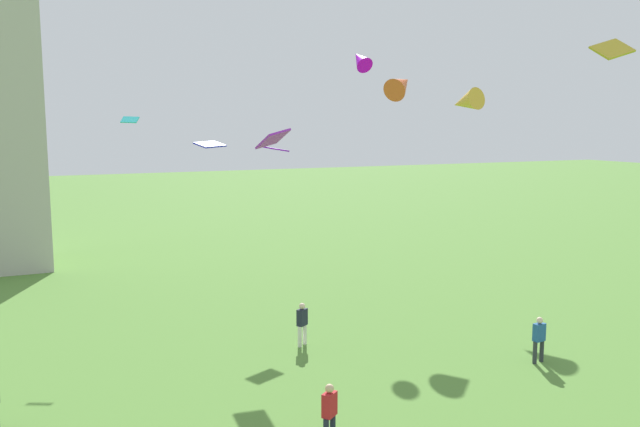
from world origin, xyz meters
name	(u,v)px	position (x,y,z in m)	size (l,w,h in m)	color
person_1	(539,337)	(6.66, 15.61, 1.00)	(0.55, 0.33, 1.77)	#2D3338
person_2	(329,411)	(-3.29, 13.08, 1.02)	(0.54, 0.49, 1.80)	#1E2333
person_3	(302,322)	(-0.70, 21.11, 1.01)	(0.53, 0.49, 1.78)	silver
kite_flying_0	(612,49)	(5.81, 12.23, 11.22)	(1.27, 0.73, 0.77)	gold
kite_flying_1	(465,102)	(12.69, 28.55, 10.21)	(1.55, 2.17, 1.60)	gold
kite_flying_3	(273,139)	(-0.35, 25.21, 8.30)	(1.24, 1.75, 0.97)	purple
kite_flying_4	(276,149)	(0.92, 28.21, 7.72)	(1.32, 1.10, 0.30)	#6F0AC3
kite_flying_5	(130,120)	(-5.72, 30.83, 9.17)	(0.95, 0.82, 0.34)	#25C5C8
kite_flying_6	(360,59)	(7.28, 31.25, 12.61)	(0.98, 1.68, 1.57)	#B405F0
kite_flying_7	(210,144)	(-5.05, 18.58, 8.29)	(1.09, 0.96, 0.23)	#1E22C0
kite_flying_8	(401,85)	(8.68, 29.05, 11.10)	(2.54, 2.28, 1.89)	#E15926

